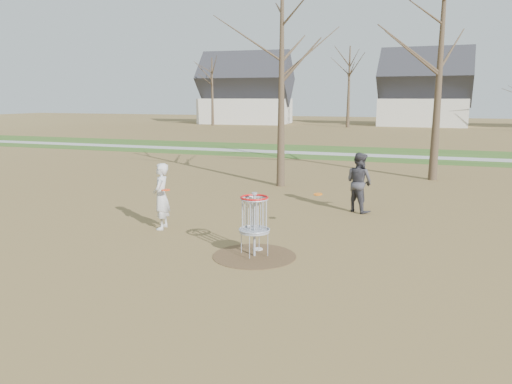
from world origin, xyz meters
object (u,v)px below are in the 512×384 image
(player_throwing, at_px, (359,182))
(player_standing, at_px, (161,196))
(disc_grounded, at_px, (258,249))
(disc_golf_basket, at_px, (254,215))

(player_throwing, bearing_deg, player_standing, 71.82)
(disc_grounded, height_order, disc_golf_basket, disc_golf_basket)
(player_standing, height_order, disc_golf_basket, player_standing)
(player_standing, distance_m, player_throwing, 5.82)
(player_throwing, distance_m, disc_golf_basket, 5.25)
(player_standing, xyz_separation_m, player_throwing, (4.49, 3.70, 0.03))
(player_standing, distance_m, disc_grounded, 3.20)
(player_throwing, xyz_separation_m, disc_grounded, (-1.54, -4.60, -0.86))
(player_throwing, distance_m, disc_grounded, 4.93)
(disc_grounded, bearing_deg, player_throwing, 71.46)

